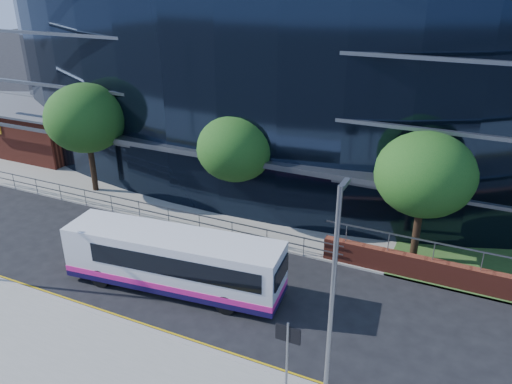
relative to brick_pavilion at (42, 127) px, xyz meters
The scene contains 14 objects.
ground 25.88m from the brick_pavilion, 31.53° to the right, with size 200.00×200.00×0.00m, color black.
kerb 26.41m from the brick_pavilion, 33.38° to the right, with size 80.00×0.25×0.16m, color gray.
yellow_line_outer 26.31m from the brick_pavilion, 33.02° to the right, with size 80.00×0.08×0.01m, color gold.
yellow_line_inner 26.23m from the brick_pavilion, 32.74° to the right, with size 80.00×0.08×0.01m, color gold.
far_forecourt 16.30m from the brick_pavilion, ahead, with size 50.00×8.00×0.10m, color gray.
glass_office 20.37m from the brick_pavilion, 22.21° to the left, with size 44.00×23.10×16.00m.
brick_pavilion is the anchor object (origin of this frame).
guard_railings 15.48m from the brick_pavilion, 24.90° to the right, with size 24.00×0.05×1.10m.
street_sign 30.49m from the brick_pavilion, 29.65° to the right, with size 0.85×0.09×2.80m.
tree_far_a 10.48m from the brick_pavilion, 26.55° to the right, with size 4.95×4.95×6.98m.
tree_far_b 19.55m from the brick_pavilion, 11.88° to the right, with size 4.29×4.29×6.05m.
tree_far_c 29.46m from the brick_pavilion, ahead, with size 4.62×4.62×6.51m.
streetlight_east 32.19m from the brick_pavilion, 29.24° to the right, with size 0.15×0.77×8.00m.
city_bus 22.84m from the brick_pavilion, 30.06° to the right, with size 10.08×3.32×2.68m.
Camera 1 is at (8.91, -13.49, 13.05)m, focal length 35.00 mm.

